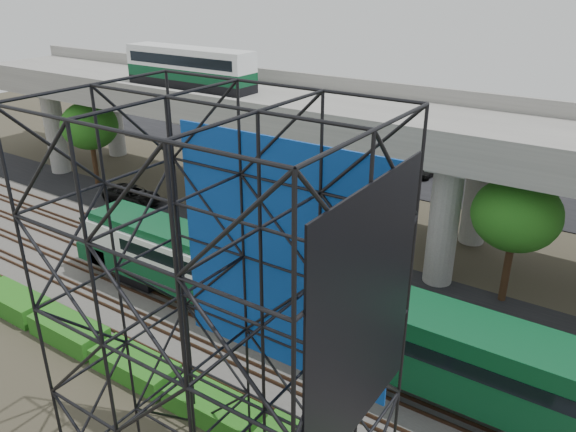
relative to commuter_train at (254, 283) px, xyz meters
The scene contains 13 objects.
ground 4.98m from the commuter_train, 150.54° to the right, with size 140.00×140.00×0.00m, color #474233.
ballast_bed 4.50m from the commuter_train, behind, with size 90.00×12.00×0.20m, color slate.
service_road 9.64m from the commuter_train, 112.61° to the left, with size 90.00×5.00×0.08m, color black.
parking_lot 32.32m from the commuter_train, 96.31° to the left, with size 90.00×18.00×0.08m, color black.
harbor_water 54.19m from the commuter_train, 93.75° to the left, with size 140.00×40.00×0.03m, color slate.
rail_tracks 4.39m from the commuter_train, behind, with size 90.00×9.52×0.16m.
commuter_train is the anchor object (origin of this frame).
overpass 15.65m from the commuter_train, 107.88° to the left, with size 80.00×12.00×12.40m.
scaffold_tower 12.78m from the commuter_train, 56.80° to the right, with size 9.36×6.36×15.00m.
hedge_strip 7.18m from the commuter_train, 111.91° to the right, with size 34.60×1.80×1.20m.
trees 16.59m from the commuter_train, 120.08° to the left, with size 40.94×16.94×7.69m.
suv 21.40m from the commuter_train, 155.83° to the left, with size 2.43×5.26×1.46m, color black.
parked_cars 31.97m from the commuter_train, 95.30° to the left, with size 35.81×9.19×1.24m.
Camera 1 is at (19.38, -18.38, 18.00)m, focal length 35.00 mm.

